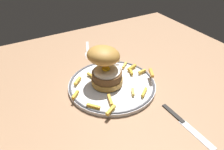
{
  "coord_description": "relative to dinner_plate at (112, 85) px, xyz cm",
  "views": [
    {
      "loc": [
        -22.71,
        -44.95,
        44.76
      ],
      "look_at": [
        5.84,
        4.95,
        4.6
      ],
      "focal_mm": 36.03,
      "sensor_mm": 36.0,
      "label": 1
    }
  ],
  "objects": [
    {
      "name": "fries_pile",
      "position": [
        0.8,
        -0.29,
        1.4
      ],
      "size": [
        27.67,
        25.09,
        2.84
      ],
      "color": "gold",
      "rests_on": "dinner_plate"
    },
    {
      "name": "dinner_plate",
      "position": [
        0.0,
        0.0,
        0.0
      ],
      "size": [
        27.97,
        27.97,
        1.6
      ],
      "color": "silver",
      "rests_on": "ground_plane"
    },
    {
      "name": "fork",
      "position": [
        3.36,
        26.22,
        -0.66
      ],
      "size": [
        6.94,
        13.78,
        0.36
      ],
      "color": "silver",
      "rests_on": "ground_plane"
    },
    {
      "name": "ground_plane",
      "position": [
        -5.84,
        -4.95,
        -2.84
      ],
      "size": [
        126.93,
        105.7,
        4.0
      ],
      "primitive_type": "cube",
      "color": "#997151"
    },
    {
      "name": "burger",
      "position": [
        -1.4,
        1.91,
        6.92
      ],
      "size": [
        13.12,
        13.33,
        12.5
      ],
      "color": "#B28036",
      "rests_on": "dinner_plate"
    },
    {
      "name": "knife",
      "position": [
        8.74,
        -22.68,
        -0.58
      ],
      "size": [
        1.93,
        18.02,
        0.7
      ],
      "color": "black",
      "rests_on": "ground_plane"
    }
  ]
}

